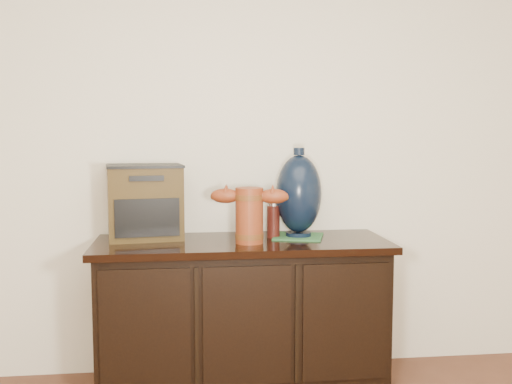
{
  "coord_description": "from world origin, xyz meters",
  "views": [
    {
      "loc": [
        -0.28,
        -0.7,
        1.29
      ],
      "look_at": [
        0.07,
        2.18,
        1.0
      ],
      "focal_mm": 42.0,
      "sensor_mm": 36.0,
      "label": 1
    }
  ],
  "objects": [
    {
      "name": "tv_radio",
      "position": [
        -0.48,
        2.36,
        0.94
      ],
      "size": [
        0.41,
        0.35,
        0.38
      ],
      "rotation": [
        0.0,
        0.0,
        0.13
      ],
      "color": "#3B2A0E",
      "rests_on": "sideboard"
    },
    {
      "name": "terracotta_vessel",
      "position": [
        0.03,
        2.16,
        0.91
      ],
      "size": [
        0.39,
        0.17,
        0.27
      ],
      "rotation": [
        0.0,
        0.0,
        -0.21
      ],
      "color": "brown",
      "rests_on": "sideboard"
    },
    {
      "name": "room",
      "position": [
        0.0,
        0.0,
        1.3
      ],
      "size": [
        5.0,
        5.0,
        5.0
      ],
      "color": "#502B1B",
      "rests_on": "ground"
    },
    {
      "name": "spray_can",
      "position": [
        0.17,
        2.3,
        0.85
      ],
      "size": [
        0.07,
        0.07,
        0.19
      ],
      "color": "#611810",
      "rests_on": "sideboard"
    },
    {
      "name": "lamp_base",
      "position": [
        0.3,
        2.29,
        0.98
      ],
      "size": [
        0.29,
        0.29,
        0.45
      ],
      "rotation": [
        0.0,
        0.0,
        -0.29
      ],
      "color": "black",
      "rests_on": "green_mat"
    },
    {
      "name": "sideboard",
      "position": [
        0.0,
        2.23,
        0.39
      ],
      "size": [
        1.46,
        0.56,
        0.75
      ],
      "color": "black",
      "rests_on": "ground"
    },
    {
      "name": "green_mat",
      "position": [
        0.3,
        2.29,
        0.76
      ],
      "size": [
        0.3,
        0.3,
        0.01
      ],
      "primitive_type": "cube",
      "rotation": [
        0.0,
        0.0,
        -0.29
      ],
      "color": "#2D6535",
      "rests_on": "sideboard"
    }
  ]
}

